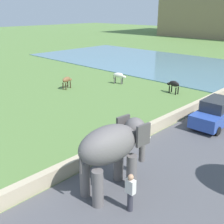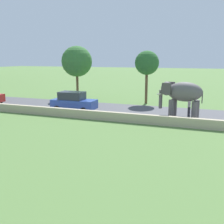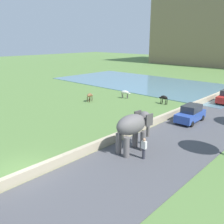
# 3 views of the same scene
# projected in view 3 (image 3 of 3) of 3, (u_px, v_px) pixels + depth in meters

# --- Properties ---
(ground_plane) EXTENTS (220.00, 220.00, 0.00)m
(ground_plane) POSITION_uv_depth(u_px,v_px,m) (20.00, 172.00, 15.92)
(ground_plane) COLOR #567A3D
(road_surface) EXTENTS (7.00, 120.00, 0.06)m
(road_surface) POSITION_uv_depth(u_px,v_px,m) (217.00, 118.00, 26.61)
(road_surface) COLOR #4C4C51
(road_surface) RESTS_ON ground
(barrier_wall) EXTENTS (0.40, 110.00, 0.70)m
(barrier_wall) POSITION_uv_depth(u_px,v_px,m) (176.00, 112.00, 27.62)
(barrier_wall) COLOR tan
(barrier_wall) RESTS_ON ground
(lake) EXTENTS (36.00, 18.00, 0.08)m
(lake) POSITION_uv_depth(u_px,v_px,m) (144.00, 83.00, 48.05)
(lake) COLOR slate
(lake) RESTS_ON ground
(elephant) EXTENTS (1.68, 3.54, 2.99)m
(elephant) POSITION_uv_depth(u_px,v_px,m) (133.00, 126.00, 18.23)
(elephant) COLOR #605B5B
(elephant) RESTS_ON ground
(person_beside_elephant) EXTENTS (0.36, 0.22, 1.63)m
(person_beside_elephant) POSITION_uv_depth(u_px,v_px,m) (144.00, 148.00, 17.31)
(person_beside_elephant) COLOR #33333D
(person_beside_elephant) RESTS_ON ground
(car_blue) EXTENTS (1.90, 4.05, 1.80)m
(car_blue) POSITION_uv_depth(u_px,v_px,m) (191.00, 114.00, 25.20)
(car_blue) COLOR #2D4CA8
(car_blue) RESTS_ON ground
(cow_black) EXTENTS (1.42, 0.63, 1.15)m
(cow_black) POSITION_uv_depth(u_px,v_px,m) (164.00, 98.00, 32.29)
(cow_black) COLOR black
(cow_black) RESTS_ON ground
(cow_brown) EXTENTS (0.77, 1.42, 1.15)m
(cow_brown) POSITION_uv_depth(u_px,v_px,m) (90.00, 96.00, 33.61)
(cow_brown) COLOR brown
(cow_brown) RESTS_ON ground
(cow_white) EXTENTS (1.41, 0.81, 1.15)m
(cow_white) POSITION_uv_depth(u_px,v_px,m) (125.00, 93.00, 35.42)
(cow_white) COLOR silver
(cow_white) RESTS_ON ground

